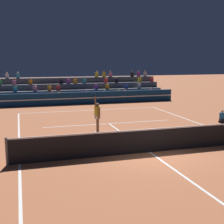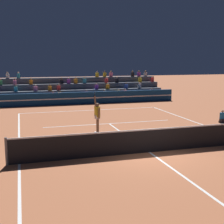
# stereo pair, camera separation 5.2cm
# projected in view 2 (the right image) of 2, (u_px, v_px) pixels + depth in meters

# --- Properties ---
(ground_plane) EXTENTS (120.00, 120.00, 0.00)m
(ground_plane) POSITION_uv_depth(u_px,v_px,m) (149.00, 152.00, 13.71)
(ground_plane) COLOR #AD603D
(court_lines) EXTENTS (11.10, 23.90, 0.01)m
(court_lines) POSITION_uv_depth(u_px,v_px,m) (149.00, 152.00, 13.71)
(court_lines) COLOR white
(court_lines) RESTS_ON ground
(tennis_net) EXTENTS (12.00, 0.10, 1.10)m
(tennis_net) POSITION_uv_depth(u_px,v_px,m) (150.00, 140.00, 13.62)
(tennis_net) COLOR slate
(tennis_net) RESTS_ON ground
(sponsor_banner_wall) EXTENTS (18.00, 0.26, 1.10)m
(sponsor_banner_wall) POSITION_uv_depth(u_px,v_px,m) (81.00, 98.00, 28.33)
(sponsor_banner_wall) COLOR navy
(sponsor_banner_wall) RESTS_ON ground
(bleacher_stand) EXTENTS (17.50, 3.80, 2.83)m
(bleacher_stand) POSITION_uv_depth(u_px,v_px,m) (75.00, 91.00, 31.28)
(bleacher_stand) COLOR #4C515B
(bleacher_stand) RESTS_ON ground
(ball_kid_courtside) EXTENTS (0.30, 0.36, 0.84)m
(ball_kid_courtside) POSITION_uv_depth(u_px,v_px,m) (222.00, 118.00, 19.96)
(ball_kid_courtside) COLOR black
(ball_kid_courtside) RESTS_ON ground
(tennis_player) EXTENTS (0.32, 0.85, 2.50)m
(tennis_player) POSITION_uv_depth(u_px,v_px,m) (97.00, 116.00, 16.97)
(tennis_player) COLOR brown
(tennis_player) RESTS_ON ground
(tennis_ball) EXTENTS (0.07, 0.07, 0.07)m
(tennis_ball) POSITION_uv_depth(u_px,v_px,m) (151.00, 142.00, 15.30)
(tennis_ball) COLOR #C6DB33
(tennis_ball) RESTS_ON ground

